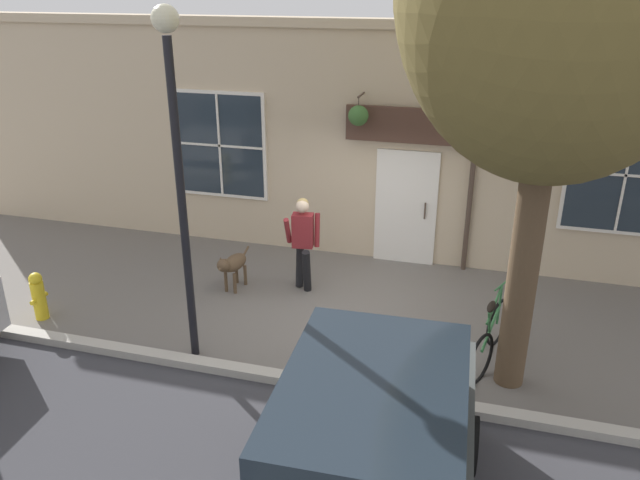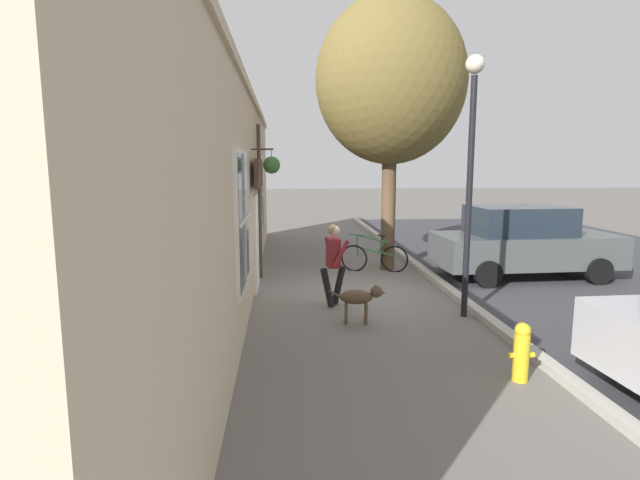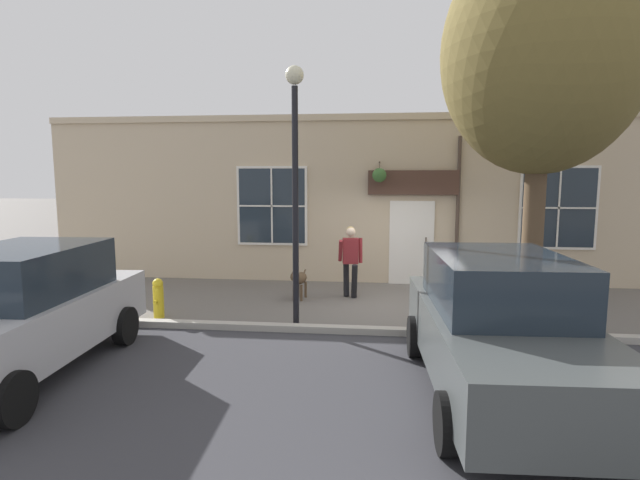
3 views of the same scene
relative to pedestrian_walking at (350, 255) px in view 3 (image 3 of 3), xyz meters
name	(u,v)px [view 3 (image 3 of 3)]	position (x,y,z in m)	size (l,w,h in m)	color
ground_plane	(395,305)	(0.60, 0.98, -0.95)	(90.00, 90.00, 0.00)	#66605B
curb_and_road	(418,460)	(6.45, 0.98, -0.94)	(10.10, 28.00, 0.12)	#B2ADA3
storefront_facade	(394,199)	(-1.74, 1.00, 1.18)	(0.95, 18.00, 4.24)	#C6B293
pedestrian_walking	(350,255)	(0.00, 0.00, 0.00)	(0.57, 0.55, 1.61)	black
dog_on_leash	(299,279)	(0.35, -1.11, -0.49)	(0.98, 0.36, 0.70)	brown
street_tree_by_curb	(540,59)	(1.82, 3.29, 3.73)	(3.80, 3.42, 6.91)	brown
leaning_bicycle	(507,299)	(1.37, 3.07, -0.57)	(1.68, 0.52, 1.01)	black
parked_car_nearest_curb	(18,312)	(4.89, -4.28, -0.07)	(4.37, 2.07, 1.75)	#B7B7BC
parked_car_mid_block	(500,326)	(4.84, 2.08, -0.07)	(4.37, 2.07, 1.75)	#474C4C
street_lamp	(295,158)	(2.31, -0.87, 2.07)	(0.32, 0.32, 4.58)	black
fire_hydrant	(158,298)	(2.05, -3.58, -0.56)	(0.34, 0.20, 0.77)	gold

